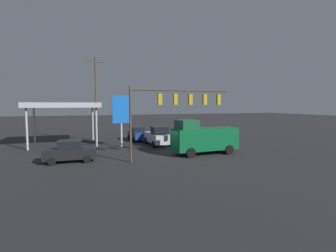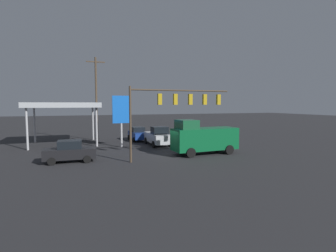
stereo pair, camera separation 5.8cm
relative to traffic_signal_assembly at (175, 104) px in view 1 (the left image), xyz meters
name	(u,v)px [view 1 (the left image)]	position (x,y,z in m)	size (l,w,h in m)	color
ground_plane	(175,156)	(-0.56, -1.48, -5.18)	(200.00, 200.00, 0.00)	#262628
traffic_signal_assembly	(175,104)	(0.00, 0.00, 0.00)	(9.80, 0.43, 6.69)	#473828
utility_pole	(96,98)	(5.96, -13.34, 0.73)	(2.40, 0.26, 11.23)	#473828
gas_station_canopy	(63,106)	(10.03, -13.09, -0.23)	(8.70, 7.44, 5.32)	#B2B7BC
price_sign	(121,112)	(3.55, -8.44, -0.94)	(2.05, 0.27, 6.11)	#B7B7BC
sedan_waiting	(137,134)	(0.43, -13.40, -4.23)	(2.17, 4.46, 1.93)	navy
pickup_parked	(158,137)	(-0.90, -8.22, -4.07)	(2.30, 5.22, 2.40)	silver
sedan_far	(70,151)	(9.25, -1.96, -4.23)	(4.44, 2.14, 1.93)	black
delivery_truck	(203,138)	(-3.58, -1.21, -3.49)	(6.90, 2.81, 3.58)	#0C592D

